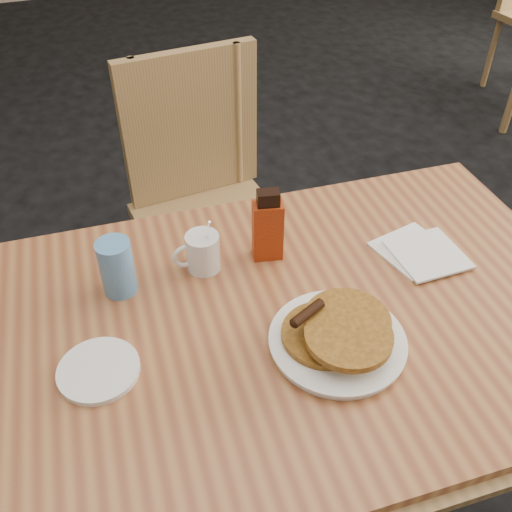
% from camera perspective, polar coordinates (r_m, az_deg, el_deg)
% --- Properties ---
extents(floor, '(10.00, 10.00, 0.00)m').
position_cam_1_polar(floor, '(1.83, 1.42, -21.09)').
color(floor, black).
rests_on(floor, ground).
extents(main_table, '(1.37, 0.97, 0.75)m').
position_cam_1_polar(main_table, '(1.23, 4.70, -6.86)').
color(main_table, '#A76A3B').
rests_on(main_table, floor).
extents(chair_main_far, '(0.48, 0.48, 0.99)m').
position_cam_1_polar(chair_main_far, '(1.86, -5.31, 7.27)').
color(chair_main_far, '#A37B4C').
rests_on(chair_main_far, floor).
extents(pancake_plate, '(0.27, 0.27, 0.08)m').
position_cam_1_polar(pancake_plate, '(1.13, 8.21, -7.95)').
color(pancake_plate, white).
rests_on(pancake_plate, main_table).
extents(coffee_mug, '(0.11, 0.08, 0.14)m').
position_cam_1_polar(coffee_mug, '(1.27, -5.44, 0.43)').
color(coffee_mug, white).
rests_on(coffee_mug, main_table).
extents(syrup_bottle, '(0.08, 0.06, 0.18)m').
position_cam_1_polar(syrup_bottle, '(1.28, 1.17, 2.89)').
color(syrup_bottle, maroon).
rests_on(syrup_bottle, main_table).
extents(napkin_stack, '(0.19, 0.20, 0.01)m').
position_cam_1_polar(napkin_stack, '(1.38, 16.13, 0.36)').
color(napkin_stack, white).
rests_on(napkin_stack, main_table).
extents(blue_tumbler, '(0.08, 0.08, 0.13)m').
position_cam_1_polar(blue_tumbler, '(1.24, -13.74, -1.10)').
color(blue_tumbler, '#5790CD').
rests_on(blue_tumbler, main_table).
extents(side_saucer, '(0.16, 0.16, 0.01)m').
position_cam_1_polar(side_saucer, '(1.13, -15.46, -10.95)').
color(side_saucer, white).
rests_on(side_saucer, main_table).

